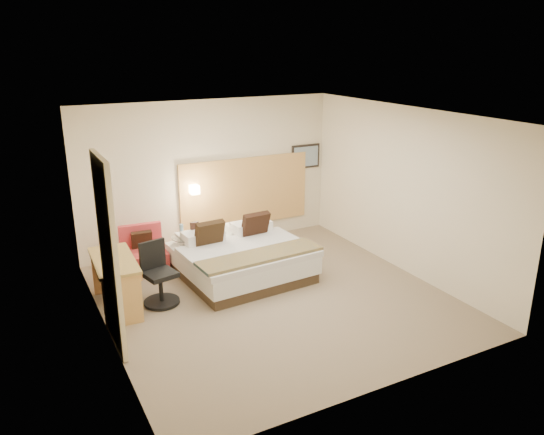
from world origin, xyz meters
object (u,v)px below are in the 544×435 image
side_table (189,251)px  desk (116,269)px  lounge_chair (144,253)px  bed (241,258)px  desk_chair (159,279)px

side_table → desk: bearing=-149.2°
lounge_chair → desk: desk is taller
lounge_chair → side_table: lounge_chair is taller
desk → bed: bearing=5.7°
lounge_chair → side_table: bearing=-29.9°
lounge_chair → desk_chair: 1.30m
side_table → desk_chair: desk_chair is taller
side_table → desk: 1.57m
bed → desk: size_ratio=1.66×
bed → side_table: bed is taller
bed → desk: (-2.01, -0.20, 0.29)m
lounge_chair → desk: bearing=-120.0°
bed → side_table: size_ratio=3.28×
side_table → desk: (-1.33, -0.79, 0.26)m
bed → lounge_chair: 1.65m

